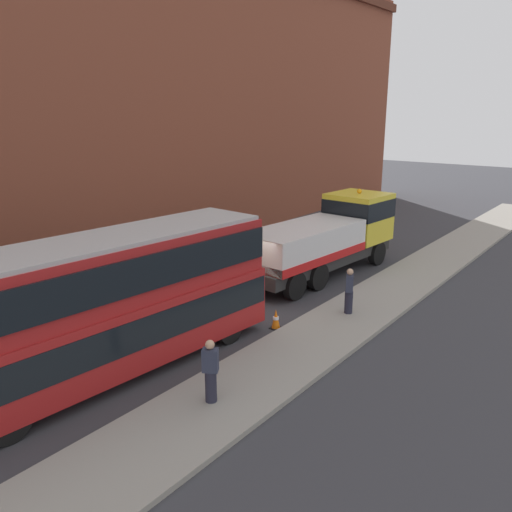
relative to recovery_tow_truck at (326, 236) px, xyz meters
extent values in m
plane|color=#38383D|center=(-5.92, 0.62, -1.76)|extent=(120.00, 120.00, 0.00)
cube|color=gray|center=(-5.92, -3.58, -1.68)|extent=(60.00, 2.80, 0.15)
cube|color=brown|center=(-5.92, 8.75, 6.24)|extent=(60.00, 1.20, 16.00)
cube|color=#2D2D2D|center=(-0.48, 0.04, -0.90)|extent=(9.14, 2.89, 0.55)
cube|color=yellow|center=(2.71, -0.21, 0.52)|extent=(2.79, 2.79, 2.30)
cube|color=black|center=(2.71, -0.21, 0.97)|extent=(2.82, 2.82, 0.90)
cube|color=silver|center=(-1.78, 0.14, 0.07)|extent=(6.28, 3.06, 1.40)
cube|color=red|center=(-1.78, 0.14, -0.45)|extent=(6.28, 3.11, 0.36)
cylinder|color=#B79914|center=(-5.48, 0.42, 0.37)|extent=(1.25, 0.37, 2.52)
sphere|color=orange|center=(2.71, -0.21, 1.79)|extent=(0.24, 0.24, 0.24)
cylinder|color=black|center=(2.90, 0.89, -1.18)|extent=(1.18, 0.43, 1.16)
cylinder|color=black|center=(2.73, -1.32, -1.18)|extent=(1.18, 0.43, 1.16)
cylinder|color=black|center=(-2.09, 1.27, -1.18)|extent=(1.18, 0.43, 1.16)
cylinder|color=black|center=(-2.26, -0.94, -1.18)|extent=(1.18, 0.43, 1.16)
cylinder|color=black|center=(-3.69, 1.39, -1.18)|extent=(1.18, 0.43, 1.16)
cylinder|color=black|center=(-3.85, -0.82, -1.18)|extent=(1.18, 0.43, 1.16)
cube|color=#AD1E1E|center=(-12.36, 0.04, -0.47)|extent=(11.16, 3.33, 1.90)
cube|color=#AD1E1E|center=(-12.36, 0.04, 1.33)|extent=(10.93, 3.21, 1.70)
cube|color=black|center=(-12.36, 0.04, -0.22)|extent=(11.05, 3.37, 0.90)
cube|color=black|center=(-12.36, 0.04, 1.43)|extent=(10.83, 3.36, 1.00)
cube|color=#B2B2B2|center=(-12.36, 0.04, 2.24)|extent=(10.70, 3.10, 0.12)
cube|color=yellow|center=(-6.85, -0.38, 0.78)|extent=(0.17, 1.50, 0.44)
cylinder|color=black|center=(-8.38, 0.82, -1.24)|extent=(1.06, 0.38, 1.04)
cylinder|color=black|center=(-8.55, -1.34, -1.24)|extent=(1.06, 0.38, 1.04)
cylinder|color=black|center=(-15.73, -0.79, -1.24)|extent=(1.06, 0.38, 1.04)
cylinder|color=#232333|center=(-11.77, -3.46, -1.18)|extent=(0.41, 0.41, 0.85)
cube|color=#2D3347|center=(-11.77, -3.46, -0.45)|extent=(0.43, 0.48, 0.62)
sphere|color=tan|center=(-11.77, -3.46, -0.02)|extent=(0.24, 0.24, 0.24)
cylinder|color=#232333|center=(-4.17, -3.40, -1.18)|extent=(0.40, 0.40, 0.85)
cube|color=#2D3347|center=(-4.17, -3.40, -0.45)|extent=(0.47, 0.41, 0.62)
sphere|color=tan|center=(-4.17, -3.40, -0.02)|extent=(0.24, 0.24, 0.24)
cone|color=orange|center=(-6.69, -1.90, -1.40)|extent=(0.32, 0.32, 0.72)
cylinder|color=white|center=(-6.69, -1.90, -1.36)|extent=(0.21, 0.21, 0.10)
cube|color=black|center=(-6.69, -1.90, -1.74)|extent=(0.36, 0.36, 0.04)
camera|label=1|loc=(-20.63, -11.70, 5.69)|focal=36.84mm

